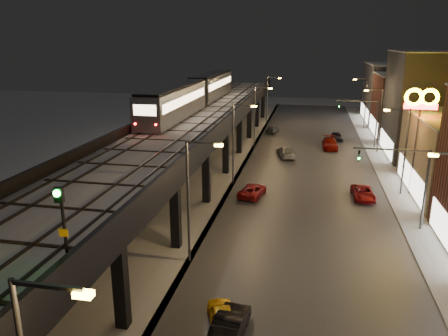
{
  "coord_description": "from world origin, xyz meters",
  "views": [
    {
      "loc": [
        7.33,
        -14.54,
        15.47
      ],
      "look_at": [
        0.38,
        20.43,
        5.0
      ],
      "focal_mm": 35.0,
      "sensor_mm": 36.0,
      "label": 1
    }
  ],
  "objects_px": {
    "subway_train": "(196,92)",
    "car_mid_dark": "(286,152)",
    "rail_signal": "(61,211)",
    "car_near_white": "(230,327)",
    "car_far_white": "(272,129)",
    "car_taxi": "(222,317)",
    "car_mid_silver": "(252,191)",
    "car_onc_red": "(337,137)",
    "car_onc_white": "(330,144)",
    "car_onc_dark": "(363,193)"
  },
  "relations": [
    {
      "from": "car_far_white",
      "to": "car_onc_dark",
      "type": "xyz_separation_m",
      "value": [
        11.96,
        -31.17,
        -0.07
      ]
    },
    {
      "from": "car_far_white",
      "to": "car_onc_dark",
      "type": "distance_m",
      "value": 33.38
    },
    {
      "from": "car_taxi",
      "to": "car_mid_silver",
      "type": "bearing_deg",
      "value": -104.7
    },
    {
      "from": "rail_signal",
      "to": "car_taxi",
      "type": "xyz_separation_m",
      "value": [
        5.2,
        6.16,
        -8.39
      ]
    },
    {
      "from": "car_mid_dark",
      "to": "car_mid_silver",
      "type": "bearing_deg",
      "value": 67.82
    },
    {
      "from": "car_taxi",
      "to": "car_far_white",
      "type": "xyz_separation_m",
      "value": [
        -2.04,
        53.97,
        0.06
      ]
    },
    {
      "from": "car_taxi",
      "to": "car_onc_white",
      "type": "relative_size",
      "value": 0.69
    },
    {
      "from": "rail_signal",
      "to": "car_taxi",
      "type": "height_order",
      "value": "rail_signal"
    },
    {
      "from": "car_taxi",
      "to": "car_far_white",
      "type": "bearing_deg",
      "value": -105.61
    },
    {
      "from": "car_taxi",
      "to": "car_mid_silver",
      "type": "xyz_separation_m",
      "value": [
        -1.15,
        21.36,
        0.0
      ]
    },
    {
      "from": "car_far_white",
      "to": "car_onc_red",
      "type": "xyz_separation_m",
      "value": [
        10.7,
        -4.01,
        -0.05
      ]
    },
    {
      "from": "subway_train",
      "to": "car_near_white",
      "type": "height_order",
      "value": "subway_train"
    },
    {
      "from": "rail_signal",
      "to": "car_mid_dark",
      "type": "height_order",
      "value": "rail_signal"
    },
    {
      "from": "car_mid_silver",
      "to": "car_onc_dark",
      "type": "xyz_separation_m",
      "value": [
        11.06,
        1.44,
        -0.01
      ]
    },
    {
      "from": "car_far_white",
      "to": "car_onc_dark",
      "type": "height_order",
      "value": "car_far_white"
    },
    {
      "from": "car_taxi",
      "to": "car_near_white",
      "type": "xyz_separation_m",
      "value": [
        0.62,
        -0.95,
        0.1
      ]
    },
    {
      "from": "subway_train",
      "to": "car_mid_dark",
      "type": "xyz_separation_m",
      "value": [
        12.82,
        -0.85,
        -7.78
      ]
    },
    {
      "from": "car_onc_white",
      "to": "car_mid_dark",
      "type": "bearing_deg",
      "value": -136.55
    },
    {
      "from": "car_taxi",
      "to": "car_onc_white",
      "type": "height_order",
      "value": "car_onc_white"
    },
    {
      "from": "rail_signal",
      "to": "car_mid_dark",
      "type": "relative_size",
      "value": 0.68
    },
    {
      "from": "car_onc_dark",
      "to": "subway_train",
      "type": "bearing_deg",
      "value": 140.42
    },
    {
      "from": "car_taxi",
      "to": "car_far_white",
      "type": "relative_size",
      "value": 0.91
    },
    {
      "from": "car_near_white",
      "to": "car_onc_white",
      "type": "xyz_separation_m",
      "value": [
        6.73,
        44.95,
        0.05
      ]
    },
    {
      "from": "car_mid_dark",
      "to": "car_far_white",
      "type": "distance_m",
      "value": 16.4
    },
    {
      "from": "car_taxi",
      "to": "car_onc_red",
      "type": "height_order",
      "value": "car_onc_red"
    },
    {
      "from": "car_near_white",
      "to": "subway_train",
      "type": "bearing_deg",
      "value": -68.8
    },
    {
      "from": "subway_train",
      "to": "car_mid_dark",
      "type": "bearing_deg",
      "value": -3.81
    },
    {
      "from": "rail_signal",
      "to": "car_mid_silver",
      "type": "bearing_deg",
      "value": 81.62
    },
    {
      "from": "subway_train",
      "to": "car_mid_silver",
      "type": "bearing_deg",
      "value": -58.99
    },
    {
      "from": "car_far_white",
      "to": "car_onc_white",
      "type": "relative_size",
      "value": 0.76
    },
    {
      "from": "subway_train",
      "to": "car_taxi",
      "type": "xyz_separation_m",
      "value": [
        11.6,
        -38.74,
        -7.88
      ]
    },
    {
      "from": "subway_train",
      "to": "car_far_white",
      "type": "relative_size",
      "value": 9.68
    },
    {
      "from": "subway_train",
      "to": "car_onc_red",
      "type": "bearing_deg",
      "value": 28.97
    },
    {
      "from": "car_far_white",
      "to": "car_near_white",
      "type": "bearing_deg",
      "value": 103.44
    },
    {
      "from": "rail_signal",
      "to": "car_far_white",
      "type": "bearing_deg",
      "value": 87.0
    },
    {
      "from": "car_onc_white",
      "to": "car_onc_dark",
      "type": "bearing_deg",
      "value": -84.53
    },
    {
      "from": "car_near_white",
      "to": "car_mid_dark",
      "type": "height_order",
      "value": "car_near_white"
    },
    {
      "from": "car_mid_silver",
      "to": "car_onc_dark",
      "type": "height_order",
      "value": "car_mid_silver"
    },
    {
      "from": "car_onc_dark",
      "to": "car_onc_red",
      "type": "bearing_deg",
      "value": 89.62
    },
    {
      "from": "car_near_white",
      "to": "car_far_white",
      "type": "bearing_deg",
      "value": -83.13
    },
    {
      "from": "car_onc_dark",
      "to": "car_onc_white",
      "type": "distance_m",
      "value": 21.35
    },
    {
      "from": "car_near_white",
      "to": "car_onc_white",
      "type": "height_order",
      "value": "car_onc_white"
    },
    {
      "from": "car_near_white",
      "to": "car_onc_red",
      "type": "distance_m",
      "value": 51.54
    },
    {
      "from": "car_near_white",
      "to": "car_onc_white",
      "type": "relative_size",
      "value": 0.83
    },
    {
      "from": "rail_signal",
      "to": "car_near_white",
      "type": "bearing_deg",
      "value": 41.84
    },
    {
      "from": "car_mid_silver",
      "to": "car_onc_dark",
      "type": "distance_m",
      "value": 11.16
    },
    {
      "from": "car_mid_silver",
      "to": "car_onc_white",
      "type": "relative_size",
      "value": 0.86
    },
    {
      "from": "car_taxi",
      "to": "car_mid_silver",
      "type": "relative_size",
      "value": 0.81
    },
    {
      "from": "car_onc_white",
      "to": "car_onc_red",
      "type": "bearing_deg",
      "value": 76.23
    },
    {
      "from": "car_mid_silver",
      "to": "car_far_white",
      "type": "height_order",
      "value": "car_far_white"
    }
  ]
}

